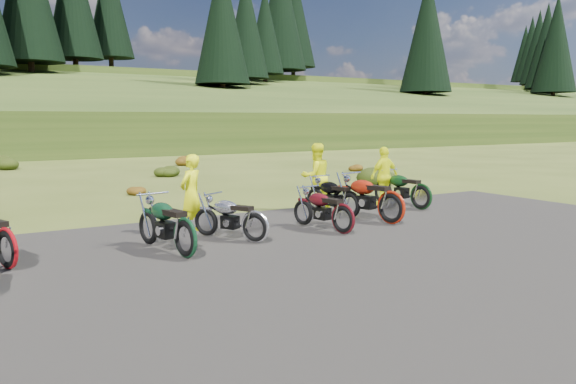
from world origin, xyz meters
TOP-DOWN VIEW (x-y plane):
  - ground at (0.00, 0.00)m, footprint 300.00×300.00m
  - gravel_pad at (0.00, -2.00)m, footprint 20.00×12.00m
  - hill_slope at (0.00, 50.00)m, footprint 300.00×45.97m
  - conifer_25 at (15.00, 74.00)m, footprint 6.60×6.60m
  - conifer_26 at (21.00, 49.00)m, footprint 6.16×6.16m
  - conifer_27 at (27.00, 55.00)m, footprint 5.72×5.72m
  - conifer_28 at (33.00, 61.00)m, footprint 5.28×5.28m
  - conifer_29 at (39.00, 67.00)m, footprint 7.92×7.92m
  - conifer_30 at (45.00, 73.00)m, footprint 7.48×7.48m
  - conifer_31 at (51.00, 48.00)m, footprint 7.04×7.04m
  - conifer_32 at (57.00, 54.00)m, footprint 6.60×6.60m
  - conifer_33 at (63.00, 60.00)m, footprint 6.16×6.16m
  - conifer_34 at (69.00, 66.00)m, footprint 5.72×5.72m
  - conifer_35 at (75.00, 72.00)m, footprint 5.28×5.28m
  - conifer_36 at (81.00, 78.00)m, footprint 7.92×7.92m
  - conifer_37 at (87.00, 53.00)m, footprint 7.48×7.48m
  - conifer_38 at (93.00, 59.00)m, footprint 7.04×7.04m
  - conifer_39 at (99.00, 65.00)m, footprint 6.60×6.60m
  - conifer_40 at (105.00, 71.00)m, footprint 6.16×6.16m
  - conifer_41 at (111.00, 77.00)m, footprint 5.72×5.72m
  - shrub_3 at (-3.30, 21.90)m, footprint 1.56×1.56m
  - shrub_4 at (-0.40, 9.20)m, footprint 0.77×0.77m
  - shrub_5 at (2.50, 14.50)m, footprint 1.03×1.03m
  - shrub_6 at (5.40, 19.80)m, footprint 1.30×1.30m
  - shrub_7 at (8.30, 7.10)m, footprint 1.56×1.56m
  - shrub_8 at (11.20, 12.40)m, footprint 0.77×0.77m
  - motorcycle_1 at (-4.88, 0.91)m, footprint 1.35×2.12m
  - motorcycle_2 at (-2.05, 0.10)m, footprint 1.07×2.20m
  - motorcycle_3 at (-0.39, 0.56)m, footprint 1.45×1.94m
  - motorcycle_4 at (1.67, 0.37)m, footprint 0.98×1.97m
  - motorcycle_5 at (2.99, 1.85)m, footprint 0.93×2.04m
  - motorcycle_6 at (3.34, 0.70)m, footprint 1.21×2.37m
  - motorcycle_7 at (5.49, 1.91)m, footprint 0.97×2.13m
  - person_middle at (-1.09, 2.27)m, footprint 0.75×0.70m
  - person_right_a at (3.05, 3.51)m, footprint 0.92×0.73m
  - person_right_b at (5.17, 3.10)m, footprint 1.02×0.48m

SIDE VIEW (x-z plane):
  - ground at x=0.00m, z-range 0.00..0.00m
  - gravel_pad at x=0.00m, z-range -0.02..0.02m
  - hill_slope at x=0.00m, z-range -4.69..4.69m
  - motorcycle_1 at x=-4.88m, z-range -0.53..0.53m
  - motorcycle_2 at x=-2.05m, z-range -0.55..0.55m
  - motorcycle_3 at x=-0.39m, z-range -0.49..0.49m
  - motorcycle_4 at x=1.67m, z-range -0.49..0.49m
  - motorcycle_5 at x=2.99m, z-range -0.52..0.52m
  - motorcycle_6 at x=3.34m, z-range -0.59..0.59m
  - motorcycle_7 at x=5.49m, z-range -0.54..0.54m
  - shrub_4 at x=-0.40m, z-range 0.00..0.45m
  - shrub_8 at x=11.20m, z-range 0.00..0.45m
  - shrub_5 at x=2.50m, z-range 0.00..0.61m
  - shrub_6 at x=5.40m, z-range 0.00..0.77m
  - shrub_3 at x=-3.30m, z-range 0.00..0.92m
  - shrub_7 at x=8.30m, z-range 0.00..0.92m
  - person_right_b at x=5.17m, z-range 0.00..1.70m
  - person_middle at x=-1.09m, z-range 0.00..1.73m
  - person_right_a at x=3.05m, z-range 0.00..1.83m
  - conifer_26 at x=21.00m, z-range 5.37..21.37m
  - conifer_27 at x=27.00m, z-range 6.56..21.56m
  - conifer_31 at x=51.00m, z-range 5.18..23.18m
  - conifer_28 at x=33.00m, z-range 7.76..21.76m
  - conifer_32 at x=57.00m, z-range 6.37..23.37m
  - conifer_33 at x=63.00m, z-range 7.56..23.56m
  - conifer_37 at x=87.00m, z-range 6.17..25.17m
  - conifer_34 at x=69.00m, z-range 8.76..23.76m
  - conifer_38 at x=93.00m, z-range 7.37..25.37m
  - conifer_35 at x=75.00m, z-range 9.95..23.95m
  - conifer_39 at x=99.00m, z-range 8.56..25.56m
  - conifer_41 at x=111.00m, z-range 10.15..25.15m
  - conifer_40 at x=105.00m, z-range 9.76..25.76m
  - conifer_25 at x=15.00m, z-range 10.16..27.16m
  - conifer_29 at x=39.00m, z-range 8.97..28.97m
  - conifer_30 at x=45.00m, z-range 10.16..29.16m
  - conifer_36 at x=81.00m, z-range 10.16..30.16m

